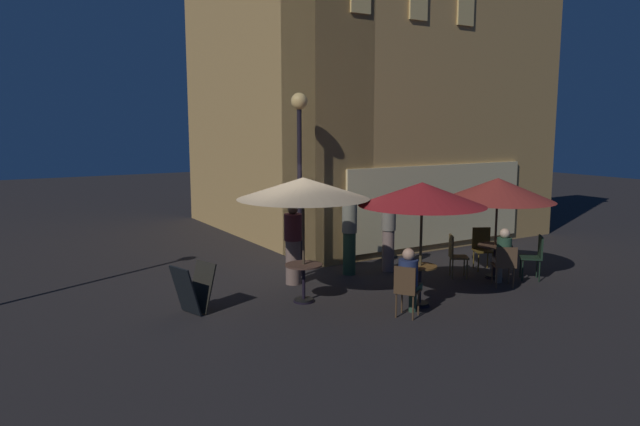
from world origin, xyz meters
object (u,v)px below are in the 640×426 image
cafe_table_2 (495,254)px  patron_seated_1 (503,253)px  patron_standing_2 (349,234)px  patio_umbrella_2 (498,190)px  street_lamp_near_corner (299,142)px  patron_standing_3 (388,232)px  cafe_chair_3 (455,252)px  cafe_table_0 (420,279)px  cafe_chair_0 (406,287)px  patron_standing_4 (293,244)px  menu_sandwich_board (194,289)px  patron_seated_0 (409,277)px  patio_umbrella_0 (422,195)px  cafe_chair_2 (482,245)px  cafe_chair_4 (505,263)px  cafe_table_1 (304,275)px  cafe_chair_1 (535,253)px  patio_umbrella_1 (303,189)px

cafe_table_2 → patron_seated_1: 0.65m
patron_standing_2 → patio_umbrella_2: bearing=130.0°
street_lamp_near_corner → patron_standing_3: street_lamp_near_corner is taller
cafe_chair_3 → street_lamp_near_corner: bearing=-179.2°
cafe_table_0 → cafe_chair_0: (-0.68, -0.43, 0.04)m
street_lamp_near_corner → patron_standing_4: 2.21m
menu_sandwich_board → patron_seated_0: (3.20, -2.10, 0.25)m
patio_umbrella_0 → cafe_chair_2: size_ratio=2.40×
cafe_chair_4 → patron_standing_3: bearing=59.7°
patio_umbrella_0 → patio_umbrella_2: (2.74, 0.69, -0.14)m
cafe_table_1 → patron_standing_4: size_ratio=0.43×
cafe_chair_0 → cafe_chair_4: cafe_chair_0 is taller
patron_seated_0 → patio_umbrella_0: bearing=-0.0°
cafe_chair_1 → patron_standing_2: (-3.19, 2.49, 0.34)m
patio_umbrella_2 → patron_seated_1: bearing=-122.9°
cafe_chair_2 → patron_standing_4: patron_standing_4 is taller
patio_umbrella_0 → patio_umbrella_1: patio_umbrella_1 is taller
cafe_chair_1 → patron_seated_1: (-0.96, 0.05, 0.10)m
patio_umbrella_0 → cafe_chair_1: patio_umbrella_0 is taller
patio_umbrella_1 → cafe_chair_0: bearing=-58.9°
patron_seated_0 → patron_standing_4: (-0.74, 2.90, 0.16)m
cafe_chair_1 → cafe_chair_4: bearing=47.0°
patron_standing_2 → cafe_table_1: bearing=20.5°
patron_standing_2 → patron_seated_1: bearing=119.0°
cafe_chair_0 → patron_standing_3: 3.37m
cafe_table_0 → cafe_chair_3: cafe_chair_3 is taller
patio_umbrella_0 → patron_seated_1: (2.39, 0.16, -1.40)m
patio_umbrella_0 → patron_seated_1: size_ratio=1.90×
menu_sandwich_board → cafe_chair_2: bearing=-20.3°
patio_umbrella_1 → cafe_chair_0: (1.06, -1.75, -1.62)m
cafe_chair_3 → cafe_table_0: bearing=-116.1°
cafe_table_2 → cafe_chair_0: size_ratio=0.80×
street_lamp_near_corner → patron_standing_2: size_ratio=2.21×
cafe_chair_3 → patron_seated_0: 2.99m
patio_umbrella_1 → patron_seated_1: size_ratio=2.02×
patio_umbrella_1 → menu_sandwich_board: bearing=168.2°
street_lamp_near_corner → cafe_table_1: bearing=-117.2°
street_lamp_near_corner → cafe_chair_1: (4.22, -2.91, -2.38)m
street_lamp_near_corner → cafe_chair_2: (3.97, -1.62, -2.40)m
menu_sandwich_board → street_lamp_near_corner: bearing=6.4°
cafe_table_0 → patron_seated_1: (2.39, 0.16, 0.18)m
patio_umbrella_1 → patron_seated_1: 4.55m
patron_standing_3 → street_lamp_near_corner: bearing=-100.2°
patron_seated_0 → patron_standing_2: 3.05m
cafe_table_0 → patron_standing_3: bearing=65.1°
street_lamp_near_corner → patron_seated_0: size_ratio=3.27×
patron_seated_0 → cafe_table_2: bearing=-14.6°
cafe_chair_2 → menu_sandwich_board: bearing=-65.8°
cafe_chair_1 → cafe_table_1: bearing=29.2°
cafe_chair_0 → cafe_chair_1: bearing=-24.4°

